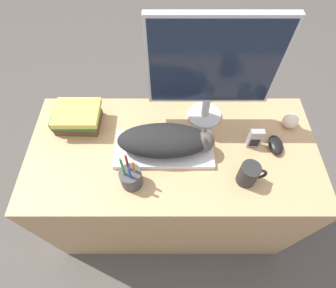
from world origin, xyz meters
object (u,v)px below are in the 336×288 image
(pen_cup, at_px, (131,178))
(book_stack, at_px, (76,118))
(computer_mouse, at_px, (275,145))
(keyboard, at_px, (163,149))
(cat, at_px, (167,140))
(baseball, at_px, (290,120))
(monitor, at_px, (212,67))
(coffee_mug, at_px, (249,174))
(phone, at_px, (254,138))

(pen_cup, xyz_separation_m, book_stack, (-0.27, 0.30, 0.00))
(computer_mouse, distance_m, book_stack, 0.90)
(keyboard, height_order, book_stack, book_stack)
(cat, distance_m, baseball, 0.58)
(cat, relative_size, computer_mouse, 3.96)
(monitor, bearing_deg, keyboard, -134.91)
(monitor, height_order, book_stack, monitor)
(monitor, xyz_separation_m, baseball, (0.39, -0.05, -0.27))
(computer_mouse, distance_m, coffee_mug, 0.22)
(cat, bearing_deg, pen_cup, -133.44)
(baseball, distance_m, phone, 0.22)
(phone, distance_m, book_stack, 0.80)
(computer_mouse, relative_size, baseball, 1.45)
(keyboard, xyz_separation_m, book_stack, (-0.40, 0.14, 0.04))
(phone, relative_size, book_stack, 0.48)
(computer_mouse, relative_size, book_stack, 0.47)
(cat, distance_m, pen_cup, 0.21)
(pen_cup, xyz_separation_m, baseball, (0.71, 0.29, -0.01))
(cat, height_order, phone, cat)
(cat, distance_m, computer_mouse, 0.48)
(monitor, bearing_deg, computer_mouse, -30.11)
(coffee_mug, xyz_separation_m, book_stack, (-0.73, 0.28, -0.00))
(monitor, distance_m, coffee_mug, 0.44)
(monitor, xyz_separation_m, phone, (0.20, -0.16, -0.25))
(keyboard, xyz_separation_m, cat, (0.02, -0.00, 0.07))
(keyboard, height_order, coffee_mug, coffee_mug)
(keyboard, bearing_deg, cat, -0.00)
(baseball, bearing_deg, computer_mouse, -126.24)
(monitor, xyz_separation_m, book_stack, (-0.59, -0.05, -0.25))
(pen_cup, distance_m, baseball, 0.77)
(monitor, relative_size, book_stack, 2.38)
(keyboard, relative_size, baseball, 6.07)
(baseball, bearing_deg, cat, -166.07)
(baseball, bearing_deg, keyboard, -166.46)
(monitor, height_order, phone, monitor)
(book_stack, bearing_deg, keyboard, -19.86)
(coffee_mug, bearing_deg, book_stack, 158.79)
(coffee_mug, distance_m, baseball, 0.37)
(monitor, distance_m, pen_cup, 0.53)
(computer_mouse, height_order, baseball, baseball)
(keyboard, bearing_deg, computer_mouse, 2.14)
(cat, bearing_deg, monitor, 47.72)
(cat, xyz_separation_m, monitor, (0.17, 0.19, 0.22))
(cat, relative_size, phone, 3.87)
(keyboard, xyz_separation_m, computer_mouse, (0.49, 0.02, 0.01))
(cat, bearing_deg, keyboard, 180.00)
(keyboard, bearing_deg, phone, 4.41)
(cat, xyz_separation_m, computer_mouse, (0.47, 0.02, -0.06))
(keyboard, height_order, pen_cup, pen_cup)
(baseball, bearing_deg, pen_cup, -157.53)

